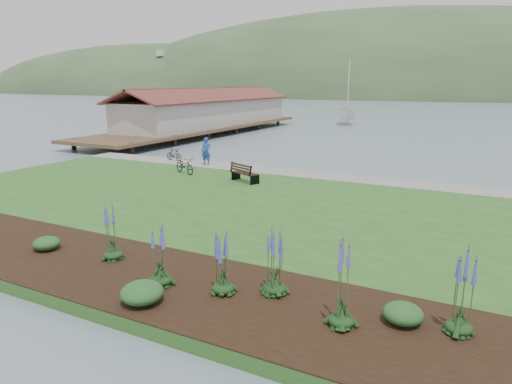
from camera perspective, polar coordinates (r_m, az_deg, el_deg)
ground at (r=23.15m, az=-1.61°, el=-1.59°), size 600.00×600.00×0.00m
lawn at (r=21.44m, az=-4.21°, el=-2.31°), size 34.00×20.00×0.40m
shoreline_path at (r=29.13m, az=4.99°, el=2.35°), size 34.00×2.20×0.03m
garden_bed at (r=13.72m, az=-10.71°, el=-10.91°), size 24.00×4.40×0.04m
pier_pavilion at (r=56.38m, az=-5.91°, el=10.02°), size 8.00×36.00×5.40m
park_bench at (r=26.41m, az=-1.57°, el=2.45°), size 1.97×1.40×1.14m
person at (r=31.95m, az=-6.26°, el=5.37°), size 0.89×0.67×2.29m
bicycle_a at (r=29.27m, az=-8.90°, el=3.29°), size 1.39×2.08×1.03m
bicycle_b at (r=34.19m, az=-10.21°, el=4.63°), size 0.68×1.60×0.93m
sailboat at (r=69.07m, az=11.28°, el=8.28°), size 14.54×14.67×29.87m
pannier at (r=33.38m, az=-8.18°, el=3.94°), size 0.29×0.34×0.31m
echium_0 at (r=13.20m, az=-11.94°, el=-8.51°), size 0.62×0.62×1.93m
echium_1 at (r=12.45m, az=-4.18°, el=-9.09°), size 0.62×0.62×1.95m
echium_2 at (r=10.98m, az=10.80°, el=-12.01°), size 0.62×0.62×2.37m
echium_3 at (r=11.46m, az=24.44°, el=-11.40°), size 0.62×0.62×2.33m
echium_4 at (r=15.40m, az=-17.59°, el=-4.93°), size 0.62×0.62×2.19m
echium_5 at (r=12.37m, az=2.43°, el=-8.91°), size 0.62×0.62×2.07m
shrub_0 at (r=17.32m, az=-24.73°, el=-5.84°), size 0.90×0.90×0.45m
shrub_1 at (r=12.50m, az=-14.06°, el=-12.10°), size 1.13×1.13×0.56m
shrub_2 at (r=11.79m, az=17.91°, el=-14.26°), size 0.96×0.96×0.48m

